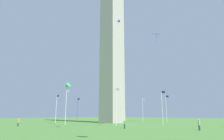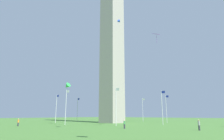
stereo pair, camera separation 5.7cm
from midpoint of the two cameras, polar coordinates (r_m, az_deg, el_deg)
ground_plane at (r=64.89m, az=0.03°, el=-14.95°), size 260.00×260.00×0.00m
obelisk_monument at (r=69.45m, az=0.02°, el=8.21°), size 6.01×6.01×54.68m
flagpole_n at (r=54.63m, az=14.26°, el=-9.93°), size 1.12×0.14×8.84m
flagpole_ne at (r=68.14m, az=15.38°, el=-10.36°), size 1.12×0.14×8.84m
flagpole_e at (r=78.93m, az=8.85°, el=-10.92°), size 1.12×0.14×8.84m
flagpole_se at (r=82.55m, az=-0.61°, el=-11.14°), size 1.12×0.14×8.84m
flagpole_s at (r=77.81m, az=-9.88°, el=-10.86°), size 1.12×0.14×8.84m
flagpole_sw at (r=66.30m, az=-15.69°, el=-10.28°), size 1.12×0.14×8.84m
flagpole_w at (r=53.00m, az=-13.05°, el=-9.92°), size 1.12×0.14×8.84m
flagpole_nw at (r=47.17m, az=1.24°, el=-9.92°), size 1.12×0.14×8.84m
person_gray_shirt at (r=36.49m, az=23.76°, el=-14.26°), size 0.32×0.32×1.73m
person_orange_shirt at (r=50.43m, az=-25.32°, el=-13.48°), size 0.32×0.32×1.63m
person_green_shirt at (r=37.89m, az=3.63°, el=-15.29°), size 0.32×0.32×1.60m
kite_blue_delta at (r=59.21m, az=1.76°, el=13.89°), size 1.19×1.30×1.81m
kite_green_delta at (r=57.78m, az=-12.76°, el=-4.52°), size 2.16×1.78×3.04m
kite_purple_diamond at (r=47.07m, az=12.66°, el=9.98°), size 1.97×2.03×2.52m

